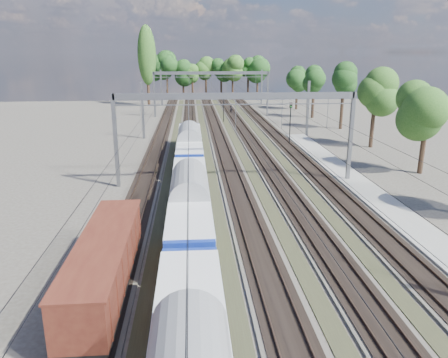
{
  "coord_description": "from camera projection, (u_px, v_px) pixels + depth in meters",
  "views": [
    {
      "loc": [
        -4.29,
        -11.64,
        12.67
      ],
      "look_at": [
        -1.71,
        22.19,
        2.8
      ],
      "focal_mm": 35.0,
      "sensor_mm": 36.0,
      "label": 1
    }
  ],
  "objects": [
    {
      "name": "freight_boxcar",
      "position": [
        105.0,
        262.0,
        23.15
      ],
      "size": [
        2.57,
        12.4,
        3.2
      ],
      "color": "black",
      "rests_on": "ground"
    },
    {
      "name": "signal_far",
      "position": [
        290.0,
        118.0,
        60.98
      ],
      "size": [
        0.38,
        0.35,
        5.98
      ],
      "rotation": [
        0.0,
        0.0,
        0.05
      ],
      "color": "black",
      "rests_on": "ground"
    },
    {
      "name": "signal_near",
      "position": [
        224.0,
        104.0,
        81.7
      ],
      "size": [
        0.37,
        0.34,
        5.28
      ],
      "rotation": [
        0.0,
        0.0,
        0.29
      ],
      "color": "black",
      "rests_on": "ground"
    },
    {
      "name": "platform",
      "position": [
        396.0,
        215.0,
        34.98
      ],
      "size": [
        3.0,
        70.0,
        0.3
      ],
      "primitive_type": "cube",
      "color": "gray",
      "rests_on": "ground"
    },
    {
      "name": "emu_train",
      "position": [
        190.0,
        195.0,
        32.28
      ],
      "size": [
        2.91,
        61.54,
        4.25
      ],
      "color": "black",
      "rests_on": "ground"
    },
    {
      "name": "track_bed",
      "position": [
        224.0,
        151.0,
        58.05
      ],
      "size": [
        21.0,
        130.0,
        0.34
      ],
      "color": "#47423A",
      "rests_on": "ground"
    },
    {
      "name": "tree_belt",
      "position": [
        231.0,
        71.0,
        105.73
      ],
      "size": [
        40.48,
        99.67,
        12.18
      ],
      "color": "black",
      "rests_on": "ground"
    },
    {
      "name": "poplar",
      "position": [
        147.0,
        56.0,
        104.45
      ],
      "size": [
        4.4,
        4.4,
        19.04
      ],
      "color": "black",
      "rests_on": "ground"
    },
    {
      "name": "worker",
      "position": [
        231.0,
        109.0,
        93.92
      ],
      "size": [
        0.46,
        0.65,
        1.66
      ],
      "primitive_type": "imported",
      "rotation": [
        0.0,
        0.0,
        1.68
      ],
      "color": "black",
      "rests_on": "ground"
    },
    {
      "name": "catenary",
      "position": [
        222.0,
        97.0,
        63.68
      ],
      "size": [
        25.65,
        130.0,
        9.0
      ],
      "color": "slate",
      "rests_on": "ground"
    }
  ]
}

